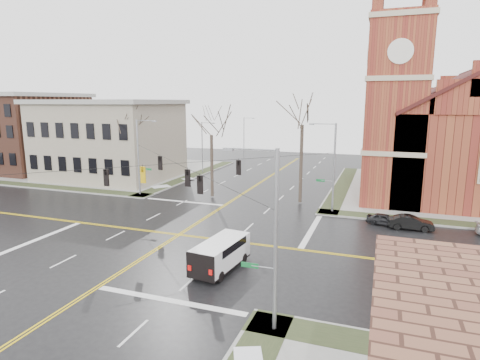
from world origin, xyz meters
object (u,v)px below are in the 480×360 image
(streetlight_north_b, at_px, (245,135))
(tree_ne, at_px, (302,119))
(signal_pole_ne, at_px, (332,165))
(streetlight_north_a, at_px, (203,145))
(cargo_van, at_px, (222,252))
(parked_car_b, at_px, (411,223))
(tree_nw_far, at_px, (131,128))
(signal_pole_nw, at_px, (139,155))
(church, at_px, (463,126))
(tree_nw_near, at_px, (211,131))
(parked_car_a, at_px, (384,219))
(signal_pole_se, at_px, (272,236))

(streetlight_north_b, distance_m, tree_ne, 38.70)
(signal_pole_ne, relative_size, streetlight_north_a, 1.12)
(cargo_van, distance_m, parked_car_b, 18.53)
(signal_pole_ne, bearing_deg, tree_nw_far, 174.62)
(signal_pole_nw, relative_size, streetlight_north_a, 1.12)
(church, height_order, cargo_van, church)
(tree_nw_far, bearing_deg, signal_pole_ne, -5.38)
(tree_ne, bearing_deg, streetlight_north_a, 143.00)
(signal_pole_nw, height_order, parked_car_b, signal_pole_nw)
(parked_car_b, xyz_separation_m, tree_nw_far, (-32.73, 5.59, 7.29))
(streetlight_north_b, relative_size, tree_nw_near, 0.73)
(signal_pole_ne, bearing_deg, streetlight_north_b, 121.05)
(church, height_order, tree_nw_far, church)
(streetlight_north_b, xyz_separation_m, parked_car_a, (27.22, -39.15, -3.93))
(signal_pole_se, bearing_deg, signal_pole_ne, 90.00)
(church, height_order, signal_pole_nw, church)
(streetlight_north_a, distance_m, parked_car_a, 33.51)
(parked_car_a, distance_m, tree_nw_near, 21.27)
(tree_nw_far, xyz_separation_m, tree_ne, (21.56, 0.35, 1.42))
(signal_pole_ne, height_order, streetlight_north_a, signal_pole_ne)
(streetlight_north_a, relative_size, cargo_van, 1.46)
(parked_car_a, xyz_separation_m, tree_nw_far, (-30.51, 5.03, 7.38))
(streetlight_north_b, distance_m, parked_car_b, 49.58)
(parked_car_a, height_order, parked_car_b, parked_car_b)
(streetlight_north_a, height_order, cargo_van, streetlight_north_a)
(signal_pole_ne, distance_m, parked_car_b, 9.20)
(streetlight_north_a, relative_size, tree_ne, 0.62)
(tree_nw_far, bearing_deg, cargo_van, -43.59)
(signal_pole_se, distance_m, tree_nw_far, 35.94)
(parked_car_a, bearing_deg, streetlight_north_b, 47.52)
(parked_car_b, bearing_deg, church, -22.43)
(streetlight_north_a, distance_m, tree_ne, 23.39)
(signal_pole_ne, relative_size, signal_pole_se, 1.00)
(parked_car_b, distance_m, tree_nw_near, 23.40)
(signal_pole_nw, xyz_separation_m, parked_car_b, (30.11, -3.21, -4.32))
(signal_pole_nw, bearing_deg, streetlight_north_b, 88.95)
(tree_nw_far, bearing_deg, parked_car_a, -9.36)
(signal_pole_ne, height_order, tree_nw_near, tree_nw_near)
(signal_pole_se, relative_size, parked_car_a, 2.84)
(church, relative_size, signal_pole_ne, 3.06)
(signal_pole_nw, bearing_deg, streetlight_north_a, 87.68)
(parked_car_a, bearing_deg, tree_ne, 71.68)
(streetlight_north_b, xyz_separation_m, tree_nw_near, (7.83, -34.45, 3.44))
(church, distance_m, tree_nw_near, 29.79)
(tree_nw_far, bearing_deg, streetlight_north_a, 76.87)
(church, bearing_deg, signal_pole_nw, -159.79)
(signal_pole_se, relative_size, tree_nw_near, 0.82)
(church, distance_m, streetlight_north_b, 42.53)
(signal_pole_se, distance_m, streetlight_north_a, 45.20)
(signal_pole_nw, relative_size, streetlight_north_b, 1.12)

